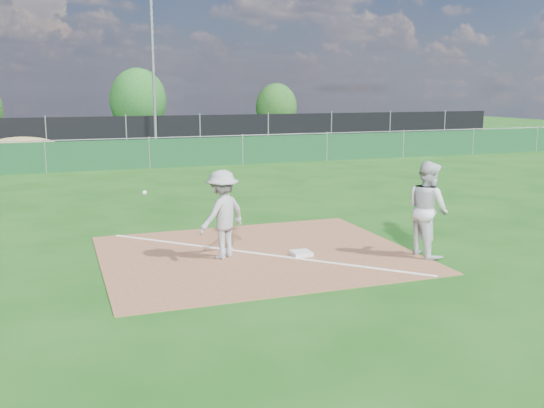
# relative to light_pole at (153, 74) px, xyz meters

# --- Properties ---
(ground) EXTENTS (90.00, 90.00, 0.00)m
(ground) POSITION_rel_light_pole_xyz_m (-1.50, -12.70, -4.00)
(ground) COLOR #12450E
(ground) RESTS_ON ground
(infield_dirt) EXTENTS (6.00, 5.00, 0.02)m
(infield_dirt) POSITION_rel_light_pole_xyz_m (-1.50, -21.70, -3.99)
(infield_dirt) COLOR brown
(infield_dirt) RESTS_ON ground
(foul_line) EXTENTS (5.01, 5.01, 0.01)m
(foul_line) POSITION_rel_light_pole_xyz_m (-1.50, -21.70, -3.98)
(foul_line) COLOR white
(foul_line) RESTS_ON infield_dirt
(green_fence) EXTENTS (44.00, 0.05, 1.20)m
(green_fence) POSITION_rel_light_pole_xyz_m (-1.50, -7.70, -3.40)
(green_fence) COLOR #0F3A1C
(green_fence) RESTS_ON ground
(dirt_mound) EXTENTS (3.38, 2.60, 1.17)m
(dirt_mound) POSITION_rel_light_pole_xyz_m (-6.50, -4.20, -3.42)
(dirt_mound) COLOR olive
(dirt_mound) RESTS_ON ground
(black_fence) EXTENTS (46.00, 0.04, 1.80)m
(black_fence) POSITION_rel_light_pole_xyz_m (-1.50, 0.30, -3.10)
(black_fence) COLOR black
(black_fence) RESTS_ON ground
(parking_lot) EXTENTS (46.00, 9.00, 0.01)m
(parking_lot) POSITION_rel_light_pole_xyz_m (-1.50, 5.30, -4.00)
(parking_lot) COLOR black
(parking_lot) RESTS_ON ground
(light_pole) EXTENTS (0.16, 0.16, 8.00)m
(light_pole) POSITION_rel_light_pole_xyz_m (0.00, 0.00, 0.00)
(light_pole) COLOR slate
(light_pole) RESTS_ON ground
(first_base) EXTENTS (0.37, 0.37, 0.08)m
(first_base) POSITION_rel_light_pole_xyz_m (-0.73, -22.10, -3.94)
(first_base) COLOR silver
(first_base) RESTS_ON infield_dirt
(play_at_first) EXTENTS (2.12, 1.11, 1.70)m
(play_at_first) POSITION_rel_light_pole_xyz_m (-2.21, -21.73, -3.13)
(play_at_first) COLOR #A5A5A7
(play_at_first) RESTS_ON infield_dirt
(runner) EXTENTS (0.76, 0.95, 1.87)m
(runner) POSITION_rel_light_pole_xyz_m (1.59, -22.88, -3.07)
(runner) COLOR silver
(runner) RESTS_ON ground
(car_left) EXTENTS (4.73, 3.46, 1.50)m
(car_left) POSITION_rel_light_pole_xyz_m (-7.16, 4.30, -3.24)
(car_left) COLOR #A9ABB1
(car_left) RESTS_ON parking_lot
(car_mid) EXTENTS (4.80, 2.10, 1.53)m
(car_mid) POSITION_rel_light_pole_xyz_m (-3.74, 4.93, -3.22)
(car_mid) COLOR black
(car_mid) RESTS_ON parking_lot
(car_right) EXTENTS (5.48, 3.83, 1.47)m
(car_right) POSITION_rel_light_pole_xyz_m (5.12, 5.54, -3.25)
(car_right) COLOR black
(car_right) RESTS_ON parking_lot
(tree_mid) EXTENTS (3.95, 3.95, 4.68)m
(tree_mid) POSITION_rel_light_pole_xyz_m (0.62, 11.27, -1.59)
(tree_mid) COLOR #382316
(tree_mid) RESTS_ON ground
(tree_right) EXTENTS (3.07, 3.07, 3.64)m
(tree_right) POSITION_rel_light_pole_xyz_m (10.66, 10.24, -2.13)
(tree_right) COLOR #382316
(tree_right) RESTS_ON ground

